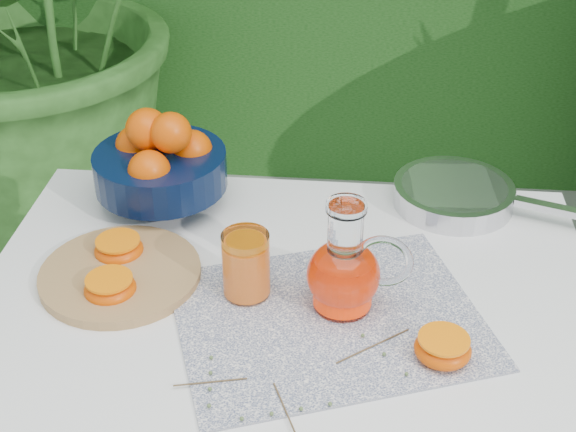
# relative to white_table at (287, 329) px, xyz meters

# --- Properties ---
(white_table) EXTENTS (1.00, 0.70, 0.75)m
(white_table) POSITION_rel_white_table_xyz_m (0.00, 0.00, 0.00)
(white_table) COLOR white
(white_table) RESTS_ON ground
(placemat) EXTENTS (0.55, 0.49, 0.00)m
(placemat) POSITION_rel_white_table_xyz_m (0.07, -0.07, 0.08)
(placemat) COLOR #0B1841
(placemat) RESTS_ON white_table
(cutting_board) EXTENTS (0.32, 0.32, 0.02)m
(cutting_board) POSITION_rel_white_table_xyz_m (-0.28, 0.01, 0.09)
(cutting_board) COLOR #9E7847
(cutting_board) RESTS_ON white_table
(fruit_bowl) EXTENTS (0.26, 0.26, 0.19)m
(fruit_bowl) POSITION_rel_white_table_xyz_m (-0.26, 0.25, 0.17)
(fruit_bowl) COLOR black
(fruit_bowl) RESTS_ON white_table
(juice_pitcher) EXTENTS (0.17, 0.13, 0.19)m
(juice_pitcher) POSITION_rel_white_table_xyz_m (0.09, -0.03, 0.15)
(juice_pitcher) COLOR white
(juice_pitcher) RESTS_ON white_table
(juice_tumbler) EXTENTS (0.08, 0.08, 0.11)m
(juice_tumbler) POSITION_rel_white_table_xyz_m (-0.06, -0.02, 0.14)
(juice_tumbler) COLOR white
(juice_tumbler) RESTS_ON white_table
(saute_pan) EXTENTS (0.41, 0.29, 0.04)m
(saute_pan) POSITION_rel_white_table_xyz_m (0.29, 0.29, 0.10)
(saute_pan) COLOR #BCBDC1
(saute_pan) RESTS_ON white_table
(orange_halves) EXTENTS (0.62, 0.28, 0.04)m
(orange_halves) POSITION_rel_white_table_xyz_m (-0.11, -0.04, 0.10)
(orange_halves) COLOR #DE5C02
(orange_halves) RESTS_ON white_table
(thyme_sprigs) EXTENTS (0.33, 0.25, 0.01)m
(thyme_sprigs) POSITION_rel_white_table_xyz_m (0.03, -0.20, 0.09)
(thyme_sprigs) COLOR brown
(thyme_sprigs) RESTS_ON white_table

